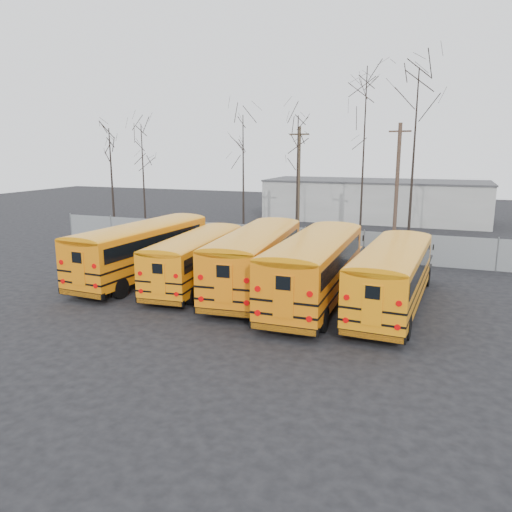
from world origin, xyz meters
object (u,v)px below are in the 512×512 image
at_px(bus_d, 316,263).
at_px(utility_pole_left, 298,183).
at_px(utility_pole_right, 397,185).
at_px(bus_c, 257,254).
at_px(bus_e, 393,271).
at_px(bus_a, 144,246).
at_px(bus_b, 197,255).

height_order(bus_d, utility_pole_left, utility_pole_left).
xyz_separation_m(utility_pole_left, utility_pole_right, (7.66, -0.28, 0.07)).
relative_size(bus_c, utility_pole_left, 1.34).
bearing_deg(bus_e, bus_c, 176.57).
bearing_deg(utility_pole_right, bus_e, -74.47).
height_order(bus_a, utility_pole_left, utility_pole_left).
relative_size(utility_pole_left, utility_pole_right, 0.98).
distance_m(bus_b, bus_e, 10.30).
height_order(bus_c, bus_e, bus_c).
relative_size(bus_b, utility_pole_left, 1.17).
height_order(bus_b, utility_pole_right, utility_pole_right).
bearing_deg(bus_e, bus_a, 179.39).
bearing_deg(bus_b, bus_d, -10.68).
height_order(bus_c, utility_pole_left, utility_pole_left).
height_order(bus_a, bus_c, bus_c).
xyz_separation_m(bus_b, bus_c, (3.36, 0.18, 0.24)).
bearing_deg(utility_pole_left, bus_c, -79.91).
xyz_separation_m(bus_d, bus_e, (3.55, 0.13, -0.15)).
relative_size(bus_e, utility_pole_right, 1.23).
bearing_deg(bus_c, bus_a, 174.21).
height_order(bus_d, bus_e, bus_d).
xyz_separation_m(bus_c, bus_e, (6.93, -0.76, -0.12)).
relative_size(bus_e, utility_pole_left, 1.25).
xyz_separation_m(bus_d, utility_pole_right, (2.11, 15.79, 2.72)).
distance_m(bus_a, bus_b, 3.50).
height_order(bus_b, bus_d, bus_d).
bearing_deg(utility_pole_left, bus_d, -69.00).
xyz_separation_m(bus_c, bus_d, (3.37, -0.89, 0.03)).
height_order(bus_a, bus_d, bus_d).
bearing_deg(bus_d, bus_a, 174.09).
distance_m(bus_e, utility_pole_right, 15.98).
bearing_deg(bus_b, utility_pole_right, 54.95).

